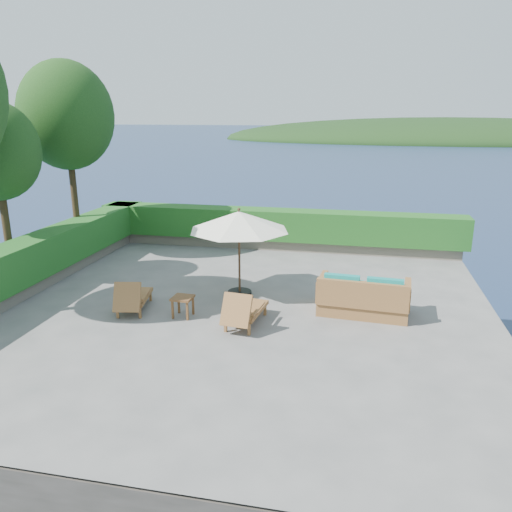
% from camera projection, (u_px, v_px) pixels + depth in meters
% --- Properties ---
extents(ground, '(12.00, 12.00, 0.00)m').
position_uv_depth(ground, '(237.00, 308.00, 11.91)').
color(ground, gray).
rests_on(ground, ground).
extents(foundation, '(12.00, 12.00, 3.00)m').
position_uv_depth(foundation, '(238.00, 367.00, 12.33)').
color(foundation, '#584F46').
rests_on(foundation, ocean).
extents(ocean, '(600.00, 600.00, 0.00)m').
position_uv_depth(ocean, '(238.00, 418.00, 12.74)').
color(ocean, '#172747').
rests_on(ocean, ground).
extents(offshore_island, '(126.00, 57.60, 12.60)m').
position_uv_depth(offshore_island, '(445.00, 140.00, 139.45)').
color(offshore_island, black).
rests_on(offshore_island, ocean).
extents(planter_wall_far, '(12.00, 0.60, 0.36)m').
position_uv_depth(planter_wall_far, '(276.00, 243.00, 17.12)').
color(planter_wall_far, slate).
rests_on(planter_wall_far, ground).
extents(planter_wall_left, '(0.60, 12.00, 0.36)m').
position_uv_depth(planter_wall_left, '(28.00, 285.00, 12.96)').
color(planter_wall_left, slate).
rests_on(planter_wall_left, ground).
extents(hedge_far, '(12.40, 0.90, 1.00)m').
position_uv_depth(hedge_far, '(276.00, 224.00, 16.94)').
color(hedge_far, '#1E4E16').
rests_on(hedge_far, planter_wall_far).
extents(hedge_left, '(0.90, 12.40, 1.00)m').
position_uv_depth(hedge_left, '(25.00, 261.00, 12.78)').
color(hedge_left, '#1E4E16').
rests_on(hedge_left, planter_wall_left).
extents(tree_far, '(2.80, 2.80, 6.03)m').
position_uv_depth(tree_far, '(66.00, 116.00, 14.88)').
color(tree_far, '#3B2B16').
rests_on(tree_far, ground).
extents(patio_umbrella, '(2.83, 2.83, 2.26)m').
position_uv_depth(patio_umbrella, '(239.00, 222.00, 12.29)').
color(patio_umbrella, black).
rests_on(patio_umbrella, ground).
extents(lounge_left, '(0.87, 1.55, 0.85)m').
position_uv_depth(lounge_left, '(133.00, 297.00, 11.65)').
color(lounge_left, olive).
rests_on(lounge_left, ground).
extents(lounge_right, '(0.79, 1.58, 0.88)m').
position_uv_depth(lounge_right, '(244.00, 310.00, 10.85)').
color(lounge_right, olive).
rests_on(lounge_right, ground).
extents(side_table, '(0.47, 0.47, 0.48)m').
position_uv_depth(side_table, '(183.00, 300.00, 11.33)').
color(side_table, brown).
rests_on(side_table, ground).
extents(wicker_loveseat, '(2.14, 1.21, 1.01)m').
position_uv_depth(wicker_loveseat, '(363.00, 298.00, 11.46)').
color(wicker_loveseat, olive).
rests_on(wicker_loveseat, ground).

